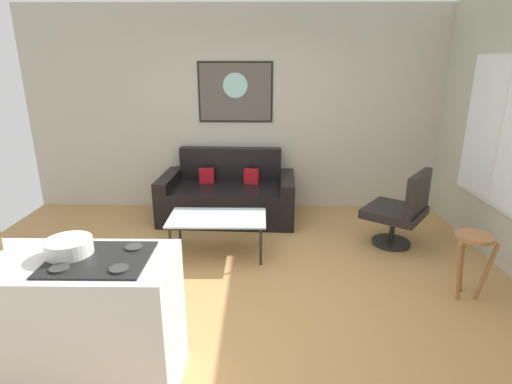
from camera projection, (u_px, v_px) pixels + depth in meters
The scene contains 10 objects.
ground at pixel (250, 294), 3.77m from camera, with size 6.40×6.40×0.04m, color #B2834B.
back_wall at pixel (255, 111), 5.64m from camera, with size 6.40×0.05×2.80m, color #B6B09F.
couch at pixel (228, 197), 5.51m from camera, with size 1.83×1.01×0.91m.
coffee_table at pixel (217, 220), 4.40m from camera, with size 1.06×0.59×0.45m.
armchair at pixel (401, 210), 4.59m from camera, with size 0.86×0.87×0.91m.
bar_stool at pixel (472, 249), 3.56m from camera, with size 0.37×0.37×0.61m.
kitchen_counter at pixel (70, 325), 2.56m from camera, with size 1.37×0.60×0.95m.
mixing_bowl at pixel (69, 248), 2.45m from camera, with size 0.28×0.28×0.11m.
wall_painting at pixel (235, 92), 5.52m from camera, with size 1.03×0.03×0.82m.
window at pixel (501, 133), 4.17m from camera, with size 0.03×1.46×1.57m.
Camera 1 is at (0.10, -3.29, 2.06)m, focal length 28.21 mm.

